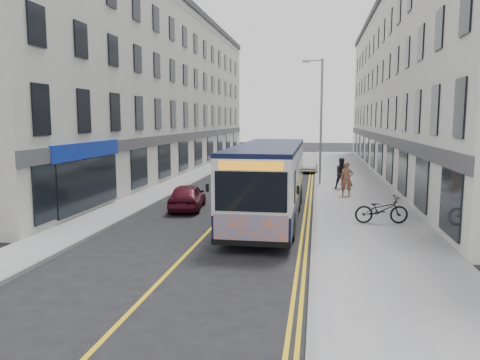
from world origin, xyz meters
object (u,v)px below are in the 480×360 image
(pedestrian_far, at_px, (342,173))
(streetlamp, at_px, (320,117))
(city_bus, at_px, (269,179))
(pedestrian_near, at_px, (347,179))
(car_maroon, at_px, (187,196))
(bicycle, at_px, (381,210))
(car_white, at_px, (306,162))

(pedestrian_far, bearing_deg, streetlamp, 115.51)
(streetlamp, height_order, city_bus, streetlamp)
(pedestrian_near, relative_size, pedestrian_far, 1.01)
(car_maroon, bearing_deg, pedestrian_far, -143.50)
(bicycle, bearing_deg, city_bus, 75.56)
(city_bus, height_order, car_white, city_bus)
(pedestrian_near, xyz_separation_m, pedestrian_far, (-0.10, 2.75, -0.01))
(pedestrian_near, height_order, pedestrian_far, pedestrian_near)
(streetlamp, relative_size, car_white, 1.73)
(city_bus, distance_m, pedestrian_near, 7.02)
(car_white, bearing_deg, streetlamp, -86.87)
(streetlamp, relative_size, pedestrian_far, 4.32)
(city_bus, relative_size, pedestrian_far, 5.97)
(bicycle, distance_m, pedestrian_near, 6.63)
(pedestrian_near, xyz_separation_m, car_maroon, (-7.64, -4.36, -0.43))
(pedestrian_near, distance_m, car_maroon, 8.81)
(city_bus, height_order, pedestrian_far, city_bus)
(city_bus, distance_m, car_white, 19.07)
(city_bus, relative_size, bicycle, 5.25)
(bicycle, bearing_deg, pedestrian_far, -0.92)
(city_bus, relative_size, car_maroon, 3.03)
(streetlamp, relative_size, city_bus, 0.72)
(streetlamp, height_order, pedestrian_far, streetlamp)
(car_white, bearing_deg, pedestrian_far, -80.68)
(city_bus, relative_size, car_white, 2.39)
(streetlamp, distance_m, car_white, 9.11)
(car_white, xyz_separation_m, car_maroon, (-5.20, -17.38, -0.14))
(city_bus, distance_m, car_maroon, 4.51)
(pedestrian_near, bearing_deg, streetlamp, 107.20)
(car_white, bearing_deg, city_bus, -96.99)
(bicycle, height_order, car_maroon, car_maroon)
(bicycle, bearing_deg, car_white, 2.38)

